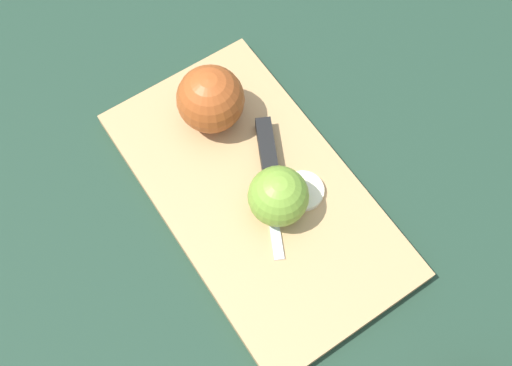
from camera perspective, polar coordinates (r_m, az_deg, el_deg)
name	(u,v)px	position (r m, az deg, el deg)	size (l,w,h in m)	color
ground_plane	(256,196)	(0.71, 0.00, -1.25)	(4.00, 4.00, 0.00)	#1E3828
cutting_board	(256,193)	(0.71, 0.00, -0.98)	(0.41, 0.25, 0.02)	tan
apple_half_left	(213,98)	(0.71, -4.12, 8.07)	(0.08, 0.08, 0.08)	#AD4C1E
apple_half_right	(278,196)	(0.66, 2.11, -1.27)	(0.07, 0.07, 0.07)	olive
knife	(268,155)	(0.71, 1.15, 2.64)	(0.17, 0.08, 0.02)	silver
apple_slice	(303,191)	(0.70, 4.49, -0.74)	(0.05, 0.05, 0.01)	beige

